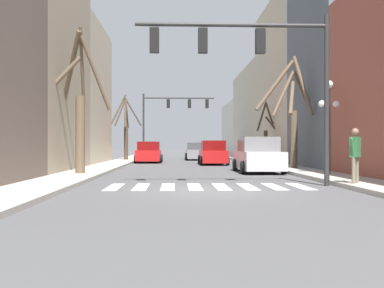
{
  "coord_description": "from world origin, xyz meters",
  "views": [
    {
      "loc": [
        -1.11,
        -13.74,
        1.41
      ],
      "look_at": [
        0.42,
        26.7,
        1.51
      ],
      "focal_mm": 42.0,
      "sensor_mm": 36.0,
      "label": 1
    }
  ],
  "objects_px": {
    "street_lamp_right_corner": "(329,107)",
    "car_driving_away_lane": "(258,156)",
    "car_parked_left_near": "(196,152)",
    "car_at_intersection": "(149,153)",
    "pedestrian_crossing_street": "(355,151)",
    "traffic_signal_far": "(170,111)",
    "car_parked_left_far": "(213,153)",
    "traffic_signal_near": "(255,58)",
    "street_tree_right_far": "(78,107)",
    "street_tree_left_far": "(266,136)",
    "car_parked_right_near": "(215,151)",
    "street_tree_right_near": "(292,113)",
    "pedestrian_near_right_corner": "(276,150)",
    "street_tree_left_near": "(125,129)"
  },
  "relations": [
    {
      "from": "traffic_signal_near",
      "to": "street_tree_right_far",
      "type": "relative_size",
      "value": 1.01
    },
    {
      "from": "traffic_signal_far",
      "to": "car_parked_right_near",
      "type": "height_order",
      "value": "traffic_signal_far"
    },
    {
      "from": "car_parked_left_near",
      "to": "car_parked_right_near",
      "type": "bearing_deg",
      "value": -21.1
    },
    {
      "from": "traffic_signal_far",
      "to": "pedestrian_crossing_street",
      "type": "relative_size",
      "value": 3.8
    },
    {
      "from": "pedestrian_crossing_street",
      "to": "street_tree_left_near",
      "type": "bearing_deg",
      "value": 63.51
    },
    {
      "from": "pedestrian_near_right_corner",
      "to": "car_at_intersection",
      "type": "bearing_deg",
      "value": -109.33
    },
    {
      "from": "car_parked_left_far",
      "to": "traffic_signal_far",
      "type": "bearing_deg",
      "value": 16.47
    },
    {
      "from": "car_parked_right_near",
      "to": "street_tree_right_near",
      "type": "height_order",
      "value": "street_tree_right_near"
    },
    {
      "from": "street_lamp_right_corner",
      "to": "traffic_signal_near",
      "type": "bearing_deg",
      "value": -133.76
    },
    {
      "from": "car_driving_away_lane",
      "to": "street_tree_right_near",
      "type": "distance_m",
      "value": 3.55
    },
    {
      "from": "pedestrian_crossing_street",
      "to": "street_tree_right_near",
      "type": "relative_size",
      "value": 0.29
    },
    {
      "from": "street_lamp_right_corner",
      "to": "pedestrian_near_right_corner",
      "type": "distance_m",
      "value": 12.04
    },
    {
      "from": "car_driving_away_lane",
      "to": "street_tree_left_near",
      "type": "distance_m",
      "value": 18.55
    },
    {
      "from": "car_at_intersection",
      "to": "street_tree_left_far",
      "type": "relative_size",
      "value": 0.95
    },
    {
      "from": "street_tree_right_far",
      "to": "street_tree_left_far",
      "type": "distance_m",
      "value": 17.52
    },
    {
      "from": "car_parked_left_far",
      "to": "street_tree_left_near",
      "type": "bearing_deg",
      "value": 45.04
    },
    {
      "from": "car_parked_left_near",
      "to": "street_lamp_right_corner",
      "type": "bearing_deg",
      "value": -168.12
    },
    {
      "from": "car_at_intersection",
      "to": "street_lamp_right_corner",
      "type": "bearing_deg",
      "value": -151.65
    },
    {
      "from": "car_parked_right_near",
      "to": "traffic_signal_near",
      "type": "bearing_deg",
      "value": 177.23
    },
    {
      "from": "car_parked_left_near",
      "to": "car_at_intersection",
      "type": "relative_size",
      "value": 1.04
    },
    {
      "from": "traffic_signal_near",
      "to": "car_parked_right_near",
      "type": "xyz_separation_m",
      "value": [
        1.61,
        33.26,
        -3.68
      ]
    },
    {
      "from": "street_lamp_right_corner",
      "to": "car_driving_away_lane",
      "type": "distance_m",
      "value": 4.8
    },
    {
      "from": "car_parked_right_near",
      "to": "pedestrian_crossing_street",
      "type": "distance_m",
      "value": 34.04
    },
    {
      "from": "pedestrian_crossing_street",
      "to": "street_tree_right_far",
      "type": "xyz_separation_m",
      "value": [
        -10.33,
        5.97,
        1.93
      ]
    },
    {
      "from": "pedestrian_crossing_street",
      "to": "street_tree_right_near",
      "type": "distance_m",
      "value": 10.17
    },
    {
      "from": "traffic_signal_near",
      "to": "pedestrian_crossing_street",
      "type": "bearing_deg",
      "value": -13.05
    },
    {
      "from": "car_parked_left_near",
      "to": "street_tree_left_far",
      "type": "distance_m",
      "value": 10.02
    },
    {
      "from": "car_driving_away_lane",
      "to": "street_tree_left_far",
      "type": "relative_size",
      "value": 1.04
    },
    {
      "from": "car_parked_right_near",
      "to": "car_parked_left_far",
      "type": "xyz_separation_m",
      "value": [
        -1.62,
        -16.33,
        0.08
      ]
    },
    {
      "from": "traffic_signal_near",
      "to": "street_tree_right_far",
      "type": "height_order",
      "value": "street_tree_right_far"
    },
    {
      "from": "pedestrian_crossing_street",
      "to": "pedestrian_near_right_corner",
      "type": "relative_size",
      "value": 1.18
    },
    {
      "from": "street_tree_left_near",
      "to": "pedestrian_near_right_corner",
      "type": "bearing_deg",
      "value": -34.49
    },
    {
      "from": "traffic_signal_near",
      "to": "car_at_intersection",
      "type": "relative_size",
      "value": 1.54
    },
    {
      "from": "car_driving_away_lane",
      "to": "street_tree_right_far",
      "type": "bearing_deg",
      "value": 105.73
    },
    {
      "from": "pedestrian_near_right_corner",
      "to": "street_tree_right_near",
      "type": "distance_m",
      "value": 7.22
    },
    {
      "from": "car_driving_away_lane",
      "to": "car_parked_right_near",
      "type": "relative_size",
      "value": 1.09
    },
    {
      "from": "car_at_intersection",
      "to": "street_tree_right_near",
      "type": "relative_size",
      "value": 0.7
    },
    {
      "from": "street_tree_left_far",
      "to": "traffic_signal_near",
      "type": "bearing_deg",
      "value": -102.81
    },
    {
      "from": "car_parked_left_far",
      "to": "street_tree_right_far",
      "type": "distance_m",
      "value": 13.9
    },
    {
      "from": "street_lamp_right_corner",
      "to": "pedestrian_crossing_street",
      "type": "distance_m",
      "value": 5.39
    },
    {
      "from": "street_tree_left_far",
      "to": "car_at_intersection",
      "type": "bearing_deg",
      "value": 166.36
    },
    {
      "from": "street_lamp_right_corner",
      "to": "car_parked_right_near",
      "type": "distance_m",
      "value": 29.21
    },
    {
      "from": "car_driving_away_lane",
      "to": "car_at_intersection",
      "type": "distance_m",
      "value": 14.55
    },
    {
      "from": "car_parked_right_near",
      "to": "pedestrian_crossing_street",
      "type": "xyz_separation_m",
      "value": [
        1.59,
        -34.0,
        0.5
      ]
    },
    {
      "from": "traffic_signal_far",
      "to": "car_driving_away_lane",
      "type": "xyz_separation_m",
      "value": [
        4.79,
        -20.21,
        -3.88
      ]
    },
    {
      "from": "pedestrian_crossing_street",
      "to": "street_tree_right_far",
      "type": "bearing_deg",
      "value": 100.93
    },
    {
      "from": "car_parked_right_near",
      "to": "street_tree_left_far",
      "type": "bearing_deg",
      "value": -169.97
    },
    {
      "from": "street_tree_right_far",
      "to": "street_tree_left_far",
      "type": "xyz_separation_m",
      "value": [
        11.34,
        13.32,
        -1.02
      ]
    },
    {
      "from": "traffic_signal_far",
      "to": "car_parked_left_far",
      "type": "distance_m",
      "value": 12.08
    },
    {
      "from": "traffic_signal_near",
      "to": "pedestrian_crossing_street",
      "type": "height_order",
      "value": "traffic_signal_near"
    }
  ]
}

